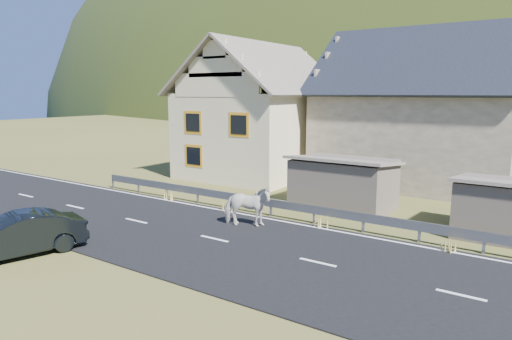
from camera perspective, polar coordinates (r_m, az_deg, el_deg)
The scene contains 11 objects.
ground at distance 14.12m, azimuth 7.73°, elevation -11.53°, with size 160.00×160.00×0.00m, color #414D21.
road at distance 14.11m, azimuth 7.73°, elevation -11.46°, with size 60.00×7.00×0.04m, color black.
lane_markings at distance 14.10m, azimuth 7.73°, elevation -11.36°, with size 60.00×6.60×0.01m, color silver.
guardrail at distance 17.16m, azimuth 13.28°, elevation -5.86°, with size 28.10×0.09×0.75m.
shed_left at distance 20.31m, azimuth 10.91°, elevation -1.80°, with size 4.30×3.30×2.40m, color #63594C.
shed_right at distance 18.34m, azimuth 29.29°, elevation -4.45°, with size 3.80×2.90×2.20m, color #63594C.
house_cream at distance 28.58m, azimuth 0.59°, elevation 8.25°, with size 7.80×9.80×8.30m.
house_stone_a at distance 27.68m, azimuth 20.14°, elevation 8.19°, with size 10.80×9.80×8.90m.
conifer_patch at distance 136.15m, azimuth 7.67°, elevation 10.03°, with size 76.00×50.00×28.00m, color black.
horse at distance 17.35m, azimuth -1.13°, elevation -4.52°, with size 1.86×0.85×1.57m, color beige.
car at distance 16.24m, azimuth -27.77°, elevation -7.24°, with size 1.42×4.06×1.34m, color black.
Camera 1 is at (5.76, -11.84, 5.10)m, focal length 32.00 mm.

